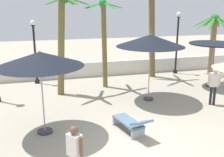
% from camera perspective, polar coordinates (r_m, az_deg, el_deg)
% --- Properties ---
extents(ground_plane, '(56.00, 56.00, 0.00)m').
position_cam_1_polar(ground_plane, '(9.34, 5.09, -13.28)').
color(ground_plane, '#B2A893').
extents(boundary_wall, '(25.20, 0.30, 0.93)m').
position_cam_1_polar(boundary_wall, '(17.21, -5.00, 1.92)').
color(boundary_wall, silver).
rests_on(boundary_wall, ground_plane).
extents(patio_umbrella_1, '(3.18, 3.18, 3.19)m').
position_cam_1_polar(patio_umbrella_1, '(12.57, 8.15, 7.95)').
color(patio_umbrella_1, '#333338').
rests_on(patio_umbrella_1, ground_plane).
extents(patio_umbrella_3, '(2.97, 2.97, 3.00)m').
position_cam_1_polar(patio_umbrella_3, '(9.36, -15.05, 3.93)').
color(patio_umbrella_3, '#333338').
rests_on(patio_umbrella_3, ground_plane).
extents(patio_umbrella_4, '(2.62, 2.62, 2.58)m').
position_cam_1_polar(patio_umbrella_4, '(15.71, 20.77, 6.54)').
color(patio_umbrella_4, '#333338').
rests_on(patio_umbrella_4, ground_plane).
extents(palm_tree_0, '(2.86, 2.92, 6.26)m').
position_cam_1_polar(palm_tree_0, '(16.82, 8.31, 12.87)').
color(palm_tree_0, brown).
rests_on(palm_tree_0, ground_plane).
extents(palm_tree_1, '(2.26, 2.35, 4.76)m').
position_cam_1_polar(palm_tree_1, '(14.53, -1.76, 9.56)').
color(palm_tree_1, brown).
rests_on(palm_tree_1, ground_plane).
extents(palm_tree_2, '(2.85, 2.85, 3.91)m').
position_cam_1_polar(palm_tree_2, '(18.49, 20.70, 8.41)').
color(palm_tree_2, brown).
rests_on(palm_tree_2, ground_plane).
extents(palm_tree_3, '(2.27, 2.36, 5.05)m').
position_cam_1_polar(palm_tree_3, '(13.51, -10.52, 9.32)').
color(palm_tree_3, brown).
rests_on(palm_tree_3, ground_plane).
extents(lamp_post_1, '(0.33, 0.33, 4.02)m').
position_cam_1_polar(lamp_post_1, '(18.21, 13.68, 8.18)').
color(lamp_post_1, black).
rests_on(lamp_post_1, ground_plane).
extents(lamp_post_2, '(0.28, 0.28, 3.63)m').
position_cam_1_polar(lamp_post_2, '(16.00, -16.03, 5.65)').
color(lamp_post_2, black).
rests_on(lamp_post_2, ground_plane).
extents(lounge_chair_2, '(0.98, 1.93, 0.82)m').
position_cam_1_polar(lounge_chair_2, '(9.75, 4.16, -9.29)').
color(lounge_chair_2, '#B7B7BC').
rests_on(lounge_chair_2, ground_plane).
extents(guest_0, '(0.53, 0.35, 1.74)m').
position_cam_1_polar(guest_0, '(13.01, 20.82, -0.81)').
color(guest_0, '#26262D').
rests_on(guest_0, ground_plane).
extents(guest_1, '(0.41, 0.47, 1.63)m').
position_cam_1_polar(guest_1, '(6.99, -7.92, -14.71)').
color(guest_1, silver).
rests_on(guest_1, ground_plane).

